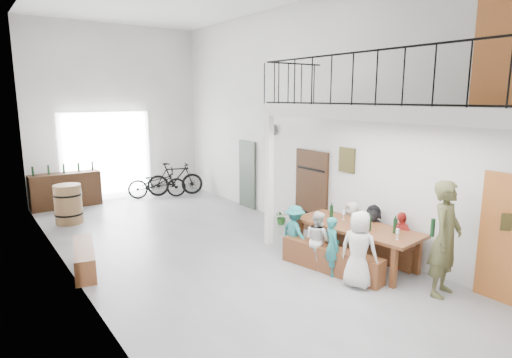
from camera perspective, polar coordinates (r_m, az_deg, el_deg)
floor at (r=9.51m, az=-6.33°, el=-9.25°), size 12.00×12.00×0.00m
room_walls at (r=8.94m, az=-6.81°, el=12.68°), size 12.00×12.00×12.00m
gateway_portal at (r=14.45m, az=-19.29°, el=2.87°), size 2.80×0.08×2.80m
right_wall_decor at (r=9.30m, az=14.00°, el=1.15°), size 0.07×8.28×5.07m
balcony at (r=7.82m, az=17.89°, el=8.17°), size 1.52×5.62×4.00m
tasting_table at (r=8.66m, az=13.26°, el=-6.58°), size 1.33×2.62×0.79m
bench_inner at (r=8.33m, az=9.94°, el=-10.55°), size 0.74×2.12×0.48m
bench_wall at (r=9.24m, az=15.14°, el=-8.68°), size 0.32×2.00×0.46m
tableware at (r=8.48m, az=14.29°, el=-5.43°), size 0.35×1.68×0.35m
side_bench at (r=8.93m, az=-21.92°, el=-9.78°), size 0.69×1.68×0.46m
oak_barrel at (r=12.20m, az=-23.75°, el=-3.08°), size 0.70×0.70×1.03m
serving_counter at (r=14.01m, az=-24.04°, el=-1.36°), size 1.97×0.56×1.04m
counter_bottles at (r=13.90m, az=-24.26°, el=1.30°), size 1.73×0.16×0.28m
guest_left_a at (r=7.67m, az=13.56°, el=-9.11°), size 0.63×0.77×1.36m
guest_left_b at (r=8.11m, az=10.12°, el=-8.79°), size 0.39×0.47×1.11m
guest_left_c at (r=8.39m, az=8.23°, el=-8.00°), size 0.43×0.55×1.13m
guest_left_d at (r=8.84m, az=5.21°, el=-7.00°), size 0.44×0.73×1.11m
guest_right_a at (r=8.77m, az=18.68°, el=-7.70°), size 0.39×0.69×1.11m
guest_right_b at (r=9.08m, az=15.26°, el=-6.80°), size 0.60×1.10×1.13m
guest_right_c at (r=9.49m, az=12.55°, el=-6.11°), size 0.45×0.58×1.06m
host_standing at (r=7.74m, az=23.95°, el=-7.29°), size 0.80×0.62×1.94m
potted_plant at (r=11.17m, az=3.43°, el=-5.05°), size 0.41×0.37×0.40m
bicycle_near at (r=14.35m, az=-13.05°, el=-0.55°), size 1.97×1.24×0.98m
bicycle_far at (r=14.58m, az=-10.74°, el=-0.01°), size 1.92×1.10×1.11m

